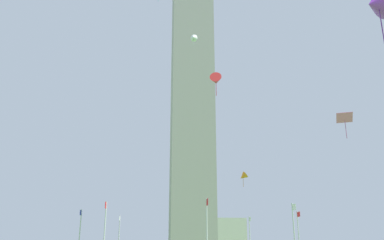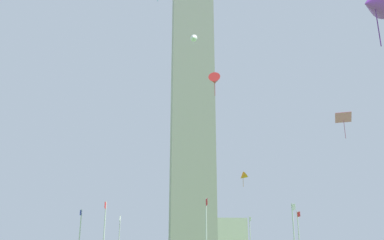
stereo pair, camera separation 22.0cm
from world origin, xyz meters
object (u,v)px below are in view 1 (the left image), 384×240
object	(u,v)px
obelisk_monument	(192,75)
flagpole_w	(79,235)
flagpole_nw	(104,233)
kite_pink_diamond	(345,118)
flagpole_s	(183,238)
flagpole_n	(207,232)
flagpole_se	(250,237)
distant_building	(210,238)
flagpole_sw	(119,237)
kite_orange_delta	(243,176)
kite_purple_delta	(378,3)
flagpole_e	(299,236)
kite_red_delta	(216,80)
kite_white_delta	(194,38)
flagpole_ne	(294,233)

from	to	relation	value
obelisk_monument	flagpole_w	size ratio (longest dim) A/B	7.40
flagpole_nw	kite_pink_diamond	size ratio (longest dim) A/B	3.89
flagpole_s	flagpole_nw	xyz separation A→B (m)	(24.04, -9.96, 0.00)
flagpole_n	flagpole_se	distance (m)	26.02
flagpole_w	distant_building	world-z (taller)	distant_building
flagpole_sw	flagpole_w	xyz separation A→B (m)	(9.96, -4.12, 0.00)
flagpole_s	flagpole_sw	distance (m)	10.78
flagpole_sw	kite_orange_delta	bearing A→B (deg)	48.37
kite_pink_diamond	kite_purple_delta	xyz separation A→B (m)	(13.82, -5.23, 0.21)
kite_pink_diamond	distant_building	bearing A→B (deg)	178.38
flagpole_e	distant_building	size ratio (longest dim) A/B	0.28
flagpole_se	flagpole_sw	size ratio (longest dim) A/B	1.00
kite_purple_delta	kite_pink_diamond	bearing A→B (deg)	159.25
flagpole_e	flagpole_w	size ratio (longest dim) A/B	1.00
kite_red_delta	flagpole_nw	bearing A→B (deg)	-146.45
flagpole_s	kite_purple_delta	distance (m)	54.79
flagpole_sw	kite_red_delta	xyz separation A→B (m)	(34.14, 9.43, 11.16)
flagpole_sw	kite_orange_delta	distance (m)	22.41
flagpole_n	kite_pink_diamond	world-z (taller)	kite_pink_diamond
flagpole_nw	kite_white_delta	xyz separation A→B (m)	(-2.95, 9.48, 24.44)
flagpole_sw	kite_pink_diamond	size ratio (longest dim) A/B	3.89
kite_orange_delta	flagpole_nw	bearing A→B (deg)	-70.09
flagpole_s	kite_orange_delta	bearing A→B (deg)	18.07
flagpole_se	flagpole_w	size ratio (longest dim) A/B	1.00
flagpole_se	flagpole_w	world-z (taller)	same
flagpole_se	flagpole_nw	bearing A→B (deg)	-45.00
flagpole_se	flagpole_s	world-z (taller)	same
flagpole_sw	flagpole_w	distance (m)	10.78
flagpole_ne	flagpole_s	bearing A→B (deg)	-157.50
flagpole_ne	kite_red_delta	xyz separation A→B (m)	(14.22, -10.48, 11.16)
kite_purple_delta	distant_building	world-z (taller)	kite_purple_delta
flagpole_w	kite_orange_delta	size ratio (longest dim) A/B	3.75
flagpole_e	kite_white_delta	distance (m)	29.30
distant_building	kite_white_delta	bearing A→B (deg)	-9.67
kite_white_delta	flagpole_se	bearing A→B (deg)	148.41
flagpole_e	kite_red_delta	bearing A→B (deg)	-31.14
flagpole_se	kite_white_delta	bearing A→B (deg)	-31.59
kite_purple_delta	obelisk_monument	bearing A→B (deg)	-175.18
flagpole_sw	kite_pink_diamond	distance (m)	41.38
flagpole_sw	kite_pink_diamond	bearing A→B (deg)	27.17
flagpole_e	flagpole_se	bearing A→B (deg)	-157.50
flagpole_se	flagpole_nw	world-z (taller)	same
flagpole_s	kite_pink_diamond	xyz separation A→B (m)	(40.31, 8.62, 7.65)
flagpole_se	kite_orange_delta	size ratio (longest dim) A/B	3.75
flagpole_n	flagpole_e	distance (m)	19.91
flagpole_se	kite_pink_diamond	bearing A→B (deg)	-2.12
kite_orange_delta	kite_purple_delta	world-z (taller)	kite_purple_delta
kite_pink_diamond	kite_red_delta	xyz separation A→B (m)	(-2.05, -9.14, 3.51)
kite_white_delta	kite_pink_diamond	bearing A→B (deg)	25.31
flagpole_se	kite_red_delta	size ratio (longest dim) A/B	3.82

